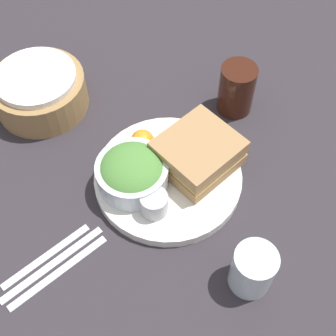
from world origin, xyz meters
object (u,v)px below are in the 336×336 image
Objects in this scene: drink_glass at (236,89)px; knife at (52,264)px; sandwich at (198,153)px; water_glass at (253,270)px; spoon at (46,256)px; salad_bowl at (132,172)px; dressing_cup at (154,203)px; plate at (168,178)px; fork at (59,272)px; bread_basket at (39,91)px.

knife is (-0.44, -0.12, -0.05)m from drink_glass.
sandwich is 0.79× the size of knife.
knife is at bearing 144.25° from water_glass.
sandwich is 0.92× the size of spoon.
sandwich is 0.30m from knife.
salad_bowl reaches higher than dressing_cup.
plate reaches higher than knife.
plate is 0.07m from salad_bowl.
sandwich reaches higher than knife.
drink_glass is 0.47m from fork.
bread_basket is 0.34m from spoon.
water_glass is at bearing -121.78° from drink_glass.
bread_basket is (-0.06, 0.27, -0.01)m from salad_bowl.
spoon is (-0.30, -0.02, -0.05)m from sandwich.
knife is at bearing -164.40° from drink_glass.
sandwich is at bearing -58.65° from bread_basket.
dressing_cup is at bearing 168.01° from knife.
sandwich is at bearing -12.28° from salad_bowl.
water_glass is (0.01, -0.22, 0.03)m from plate.
fork is 2.12× the size of water_glass.
fork is at bearing -176.68° from dressing_cup.
drink_glass is 0.54× the size of knife.
salad_bowl is 2.68× the size of dressing_cup.
spoon is (-0.00, 0.02, 0.00)m from knife.
salad_bowl is at bearing -77.11° from bread_basket.
drink_glass reaches higher than sandwich.
dressing_cup reaches higher than fork.
spoon is at bearing 142.03° from water_glass.
water_glass is (-0.04, -0.22, -0.01)m from sandwich.
spoon is (-0.12, -0.31, -0.04)m from bread_basket.
dressing_cup is 0.28× the size of spoon.
water_glass reaches higher than bread_basket.
plate is 1.44× the size of bread_basket.
plate is 0.24m from knife.
water_glass reaches higher than knife.
bread_basket is 0.53m from water_glass.
dressing_cup is 0.45× the size of drink_glass.
sandwich is (0.06, -0.01, 0.04)m from plate.
bread_basket is (-0.32, 0.20, -0.01)m from drink_glass.
salad_bowl is 0.20m from knife.
salad_bowl is at bearing -166.53° from drink_glass.
sandwich is 1.47× the size of drink_glass.
drink_glass is 0.38m from bread_basket.
plate is 0.23m from water_glass.
dressing_cup is 0.54× the size of water_glass.
bread_basket is (-0.12, 0.29, 0.03)m from plate.
spoon is at bearing -166.79° from salad_bowl.
dressing_cup is 0.29m from drink_glass.
bread_basket is 1.00× the size of fork.
fork is (-0.24, -0.06, -0.01)m from plate.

